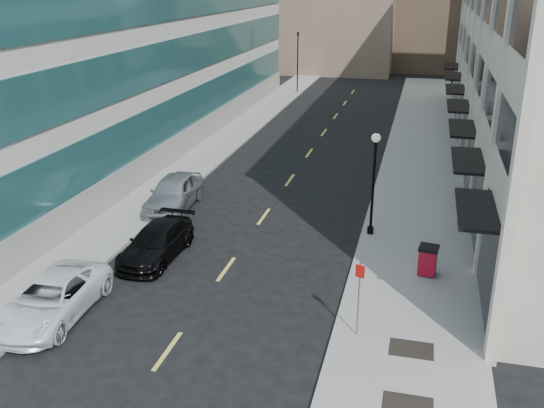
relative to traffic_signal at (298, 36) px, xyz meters
The scene contains 14 objects.
ground 48.65m from the traffic_signal, 83.46° to the right, with size 160.00×160.00×0.00m, color black.
sidewalk_right 31.38m from the traffic_signal, 65.10° to the right, with size 5.00×80.00×0.15m, color gray.
sidewalk_left 28.58m from the traffic_signal, 92.05° to the right, with size 3.00×80.00×0.15m, color gray.
grate_mid 49.11m from the traffic_signal, 74.43° to the right, with size 1.40×1.00×0.01m, color black.
grate_far 46.43m from the traffic_signal, 73.49° to the right, with size 1.40×1.00×0.01m, color black.
road_centerline 32.00m from the traffic_signal, 79.94° to the right, with size 0.15×68.20×0.01m.
traffic_signal is the anchor object (origin of this frame).
car_white_van 45.32m from the traffic_signal, 89.02° to the right, with size 2.41×5.24×1.46m, color white.
car_black_pickup 40.05m from the traffic_signal, 86.68° to the right, with size 1.95×4.81×1.39m, color black.
car_silver_sedan 34.35m from the traffic_signal, 88.82° to the right, with size 2.04×5.06×1.72m, color #9CA0A5.
trash_bin 41.33m from the traffic_signal, 70.80° to the right, with size 0.84×0.89×1.22m.
lamppost 36.92m from the traffic_signal, 72.76° to the right, with size 0.40×0.40×4.85m.
sign_post 45.36m from the traffic_signal, 75.52° to the right, with size 0.31×0.14×2.73m.
urn_planter 36.42m from the traffic_signal, 65.25° to the right, with size 0.61×0.61×0.85m.
Camera 1 is at (7.32, -13.22, 11.29)m, focal length 40.00 mm.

